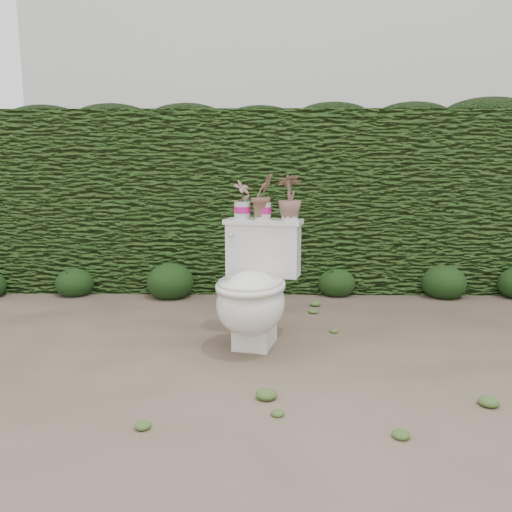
{
  "coord_description": "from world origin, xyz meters",
  "views": [
    {
      "loc": [
        0.09,
        -3.2,
        1.09
      ],
      "look_at": [
        0.04,
        -0.07,
        0.55
      ],
      "focal_mm": 35.0,
      "sensor_mm": 36.0,
      "label": 1
    }
  ],
  "objects_px": {
    "toilet": "(254,291)",
    "potted_plant_left": "(242,201)",
    "potted_plant_center": "(263,198)",
    "potted_plant_right": "(290,199)"
  },
  "relations": [
    {
      "from": "toilet",
      "to": "potted_plant_center",
      "type": "height_order",
      "value": "potted_plant_center"
    },
    {
      "from": "toilet",
      "to": "potted_plant_left",
      "type": "distance_m",
      "value": 0.61
    },
    {
      "from": "toilet",
      "to": "potted_plant_right",
      "type": "relative_size",
      "value": 2.88
    },
    {
      "from": "toilet",
      "to": "potted_plant_center",
      "type": "xyz_separation_m",
      "value": [
        0.05,
        0.23,
        0.56
      ]
    },
    {
      "from": "toilet",
      "to": "potted_plant_left",
      "type": "bearing_deg",
      "value": 120.81
    },
    {
      "from": "toilet",
      "to": "potted_plant_right",
      "type": "distance_m",
      "value": 0.63
    },
    {
      "from": "toilet",
      "to": "potted_plant_left",
      "type": "height_order",
      "value": "potted_plant_left"
    },
    {
      "from": "potted_plant_left",
      "to": "potted_plant_right",
      "type": "distance_m",
      "value": 0.32
    },
    {
      "from": "potted_plant_left",
      "to": "potted_plant_center",
      "type": "distance_m",
      "value": 0.14
    },
    {
      "from": "toilet",
      "to": "potted_plant_center",
      "type": "distance_m",
      "value": 0.61
    }
  ]
}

